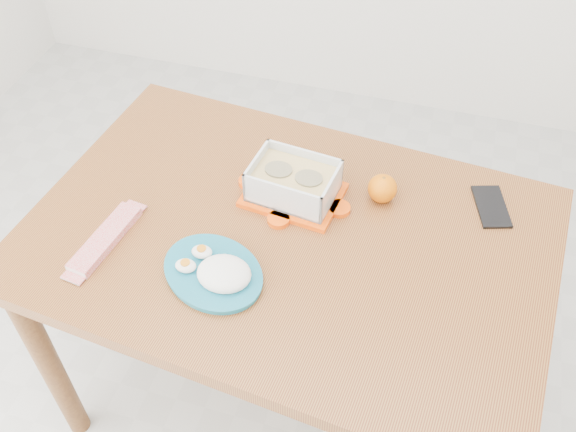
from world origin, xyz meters
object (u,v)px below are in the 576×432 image
(dining_table, at_px, (288,260))
(food_container, at_px, (293,183))
(rice_plate, at_px, (216,271))
(orange_fruit, at_px, (382,188))
(smartphone, at_px, (491,207))

(dining_table, xyz_separation_m, food_container, (-0.02, 0.12, 0.15))
(dining_table, distance_m, rice_plate, 0.23)
(dining_table, height_order, food_container, food_container)
(food_container, relative_size, orange_fruit, 3.48)
(food_container, bearing_deg, orange_fruit, 21.32)
(dining_table, height_order, orange_fruit, orange_fruit)
(dining_table, xyz_separation_m, rice_plate, (-0.11, -0.17, 0.12))
(smartphone, bearing_deg, dining_table, -171.11)
(food_container, xyz_separation_m, smartphone, (0.47, 0.10, -0.04))
(dining_table, relative_size, food_container, 5.19)
(rice_plate, distance_m, smartphone, 0.68)
(orange_fruit, distance_m, rice_plate, 0.46)
(food_container, relative_size, smartphone, 1.78)
(smartphone, bearing_deg, rice_plate, -162.62)
(orange_fruit, distance_m, smartphone, 0.27)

